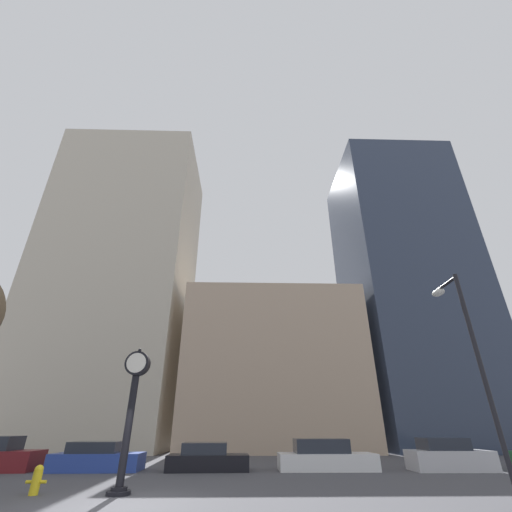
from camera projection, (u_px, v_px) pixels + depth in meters
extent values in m
plane|color=#424247|center=(112.00, 506.00, 9.26)|extent=(200.00, 200.00, 0.00)
cube|color=#BCB29E|center=(120.00, 280.00, 37.83)|extent=(14.53, 12.00, 32.95)
cube|color=tan|center=(272.00, 371.00, 33.97)|extent=(16.41, 12.00, 13.90)
cube|color=#2D384C|center=(405.00, 286.00, 38.48)|extent=(12.13, 12.00, 32.31)
cylinder|color=black|center=(118.00, 493.00, 10.71)|extent=(0.75, 0.75, 0.12)
cylinder|color=black|center=(119.00, 489.00, 10.76)|extent=(0.50, 0.50, 0.10)
cylinder|color=black|center=(128.00, 428.00, 11.53)|extent=(0.25, 0.25, 3.34)
cylinder|color=black|center=(138.00, 364.00, 12.47)|extent=(0.84, 0.38, 0.84)
cylinder|color=white|center=(136.00, 363.00, 12.29)|extent=(0.69, 0.02, 0.69)
cylinder|color=white|center=(139.00, 365.00, 12.64)|extent=(0.69, 0.02, 0.69)
sphere|color=black|center=(140.00, 350.00, 12.68)|extent=(0.12, 0.12, 0.12)
cube|color=#28429E|center=(98.00, 462.00, 16.70)|extent=(4.28, 1.97, 0.78)
cube|color=#232833|center=(96.00, 447.00, 16.97)|extent=(2.37, 1.69, 0.49)
cube|color=black|center=(208.00, 463.00, 16.78)|extent=(4.02, 2.00, 0.70)
cube|color=#232833|center=(205.00, 448.00, 17.04)|extent=(2.24, 1.70, 0.52)
cube|color=silver|center=(327.00, 462.00, 16.97)|extent=(4.78, 1.85, 0.75)
cube|color=#232833|center=(321.00, 446.00, 17.28)|extent=(2.63, 1.62, 0.64)
cube|color=#BCBCC1|center=(450.00, 460.00, 16.78)|extent=(3.88, 1.80, 0.89)
cube|color=#232833|center=(443.00, 444.00, 17.10)|extent=(2.14, 1.56, 0.55)
cylinder|color=yellow|center=(36.00, 483.00, 10.81)|extent=(0.27, 0.27, 0.64)
sphere|color=yellow|center=(39.00, 469.00, 10.97)|extent=(0.26, 0.26, 0.26)
cylinder|color=yellow|center=(29.00, 482.00, 10.82)|extent=(0.18, 0.10, 0.10)
cylinder|color=yellow|center=(43.00, 482.00, 10.83)|extent=(0.18, 0.10, 0.10)
cylinder|color=black|center=(484.00, 376.00, 10.06)|extent=(0.14, 0.14, 6.51)
cylinder|color=black|center=(446.00, 284.00, 12.01)|extent=(0.11, 1.20, 0.11)
ellipsoid|color=silver|center=(438.00, 293.00, 12.50)|extent=(0.36, 0.60, 0.24)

